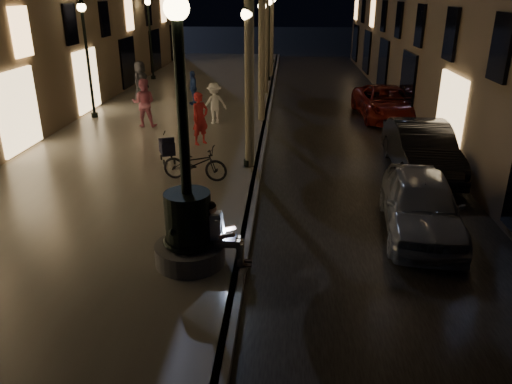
# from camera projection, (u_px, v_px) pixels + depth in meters

# --- Properties ---
(ground) EXTENTS (120.00, 120.00, 0.00)m
(ground) POSITION_uv_depth(u_px,v_px,m) (267.00, 119.00, 22.07)
(ground) COLOR black
(ground) RESTS_ON ground
(cobble_lane) EXTENTS (6.00, 45.00, 0.02)m
(cobble_lane) POSITION_uv_depth(u_px,v_px,m) (335.00, 119.00, 21.89)
(cobble_lane) COLOR black
(cobble_lane) RESTS_ON ground
(promenade) EXTENTS (8.00, 45.00, 0.20)m
(promenade) POSITION_uv_depth(u_px,v_px,m) (178.00, 115.00, 22.26)
(promenade) COLOR slate
(promenade) RESTS_ON ground
(curb_strip) EXTENTS (0.25, 45.00, 0.20)m
(curb_strip) POSITION_uv_depth(u_px,v_px,m) (267.00, 116.00, 22.03)
(curb_strip) COLOR #59595B
(curb_strip) RESTS_ON ground
(fountain_lamppost) EXTENTS (1.40, 1.40, 5.21)m
(fountain_lamppost) POSITION_uv_depth(u_px,v_px,m) (188.00, 216.00, 9.64)
(fountain_lamppost) COLOR #59595B
(fountain_lamppost) RESTS_ON promenade
(seated_man_laptop) EXTENTS (0.97, 0.33, 1.34)m
(seated_man_laptop) POSITION_uv_depth(u_px,v_px,m) (220.00, 231.00, 9.72)
(seated_man_laptop) COLOR gray
(seated_man_laptop) RESTS_ON promenade
(lamp_curb_a) EXTENTS (0.36, 0.36, 4.81)m
(lamp_curb_a) POSITION_uv_depth(u_px,v_px,m) (248.00, 66.00, 14.39)
(lamp_curb_a) COLOR black
(lamp_curb_a) RESTS_ON promenade
(lamp_curb_b) EXTENTS (0.36, 0.36, 4.81)m
(lamp_curb_b) POSITION_uv_depth(u_px,v_px,m) (262.00, 41.00, 21.79)
(lamp_curb_b) COLOR black
(lamp_curb_b) RESTS_ON promenade
(lamp_curb_c) EXTENTS (0.36, 0.36, 4.81)m
(lamp_curb_c) POSITION_uv_depth(u_px,v_px,m) (269.00, 28.00, 29.20)
(lamp_curb_c) COLOR black
(lamp_curb_c) RESTS_ON promenade
(lamp_curb_d) EXTENTS (0.36, 0.36, 4.81)m
(lamp_curb_d) POSITION_uv_depth(u_px,v_px,m) (273.00, 20.00, 36.60)
(lamp_curb_d) COLOR black
(lamp_curb_d) RESTS_ON promenade
(lamp_left_b) EXTENTS (0.36, 0.36, 4.81)m
(lamp_left_b) POSITION_uv_depth(u_px,v_px,m) (86.00, 44.00, 20.35)
(lamp_left_b) COLOR black
(lamp_left_b) RESTS_ON promenade
(lamp_left_c) EXTENTS (0.36, 0.36, 4.81)m
(lamp_left_c) POSITION_uv_depth(u_px,v_px,m) (150.00, 27.00, 29.61)
(lamp_left_c) COLOR black
(lamp_left_c) RESTS_ON promenade
(stroller) EXTENTS (0.64, 0.97, 0.99)m
(stroller) POSITION_uv_depth(u_px,v_px,m) (167.00, 147.00, 15.65)
(stroller) COLOR black
(stroller) RESTS_ON promenade
(car_front) EXTENTS (2.08, 4.28, 1.41)m
(car_front) POSITION_uv_depth(u_px,v_px,m) (421.00, 204.00, 11.45)
(car_front) COLOR #97999E
(car_front) RESTS_ON ground
(car_second) EXTENTS (1.65, 4.67, 1.53)m
(car_second) POSITION_uv_depth(u_px,v_px,m) (421.00, 148.00, 15.29)
(car_second) COLOR black
(car_second) RESTS_ON ground
(car_third) EXTENTS (2.58, 5.10, 1.38)m
(car_third) POSITION_uv_depth(u_px,v_px,m) (386.00, 103.00, 21.88)
(car_third) COLOR maroon
(car_third) RESTS_ON ground
(pedestrian_red) EXTENTS (0.77, 0.79, 1.83)m
(pedestrian_red) POSITION_uv_depth(u_px,v_px,m) (200.00, 119.00, 17.39)
(pedestrian_red) COLOR red
(pedestrian_red) RESTS_ON promenade
(pedestrian_pink) EXTENTS (0.96, 0.77, 1.89)m
(pedestrian_pink) POSITION_uv_depth(u_px,v_px,m) (144.00, 103.00, 19.69)
(pedestrian_pink) COLOR #C86A83
(pedestrian_pink) RESTS_ON promenade
(pedestrian_white) EXTENTS (1.23, 1.04, 1.65)m
(pedestrian_white) POSITION_uv_depth(u_px,v_px,m) (214.00, 103.00, 20.19)
(pedestrian_white) COLOR white
(pedestrian_white) RESTS_ON promenade
(pedestrian_blue) EXTENTS (0.72, 1.00, 1.58)m
(pedestrian_blue) POSITION_uv_depth(u_px,v_px,m) (193.00, 88.00, 23.63)
(pedestrian_blue) COLOR navy
(pedestrian_blue) RESTS_ON promenade
(pedestrian_dark) EXTENTS (0.87, 1.09, 1.94)m
(pedestrian_dark) POSITION_uv_depth(u_px,v_px,m) (141.00, 81.00, 24.18)
(pedestrian_dark) COLOR #2E2E32
(pedestrian_dark) RESTS_ON promenade
(bicycle) EXTENTS (1.95, 0.89, 0.99)m
(bicycle) POSITION_uv_depth(u_px,v_px,m) (195.00, 163.00, 14.20)
(bicycle) COLOR black
(bicycle) RESTS_ON promenade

